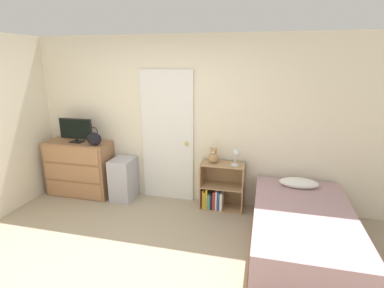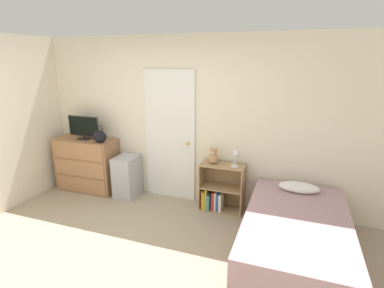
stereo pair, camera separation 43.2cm
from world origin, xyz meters
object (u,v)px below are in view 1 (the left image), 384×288
Objects in this scene: teddy_bear at (213,156)px; tv at (76,130)px; bed at (302,231)px; bookshelf at (218,191)px; desk_lamp at (236,154)px; storage_bin at (124,179)px; dresser at (80,168)px; handbag at (94,139)px.

tv is at bearing -178.20° from teddy_bear.
teddy_bear is 0.12× the size of bed.
desk_lamp is (0.25, -0.04, 0.62)m from bookshelf.
bookshelf is 1.39m from bed.
storage_bin is 2.68× the size of desk_lamp.
teddy_bear is at bearing 1.80° from tv.
teddy_bear is at bearing 179.84° from bookshelf.
storage_bin is (0.78, 0.00, -0.12)m from dresser.
bed is (0.87, -0.78, -0.63)m from desk_lamp.
dresser is 4.47× the size of teddy_bear.
handbag is at bearing 167.83° from bed.
tv is 0.28× the size of bed.
dresser is 0.79m from storage_bin.
teddy_bear is 0.94× the size of desk_lamp.
handbag is at bearing -176.64° from desk_lamp.
dresser is at bearing -178.54° from bookshelf.
tv is (0.01, -0.01, 0.66)m from dresser.
tv reaches higher than teddy_bear.
bed is at bearing -42.08° from desk_lamp.
bed is at bearing -34.48° from teddy_bear.
tv is at bearing -179.44° from desk_lamp.
storage_bin is at bearing 163.76° from bed.
tv reaches higher than bookshelf.
handbag is at bearing -174.63° from teddy_bear.
dresser is at bearing 167.36° from bed.
storage_bin is (0.39, 0.12, -0.68)m from handbag.
bookshelf is (2.31, 0.07, -0.83)m from tv.
handbag is 1.85m from teddy_bear.
tv is at bearing -178.27° from bookshelf.
handbag reaches higher than bed.
dresser is 3.52m from bed.
bed is at bearing -12.17° from handbag.
storage_bin is 0.34× the size of bed.
bookshelf reaches higher than storage_bin.
handbag is 1.17× the size of desk_lamp.
handbag is (0.38, -0.10, -0.10)m from tv.
dresser is 3.62× the size of handbag.
teddy_bear is at bearing 172.47° from desk_lamp.
desk_lamp is 1.33m from bed.
teddy_bear reaches higher than bed.
teddy_bear is 1.57m from bed.
dresser is at bearing 163.78° from handbag.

